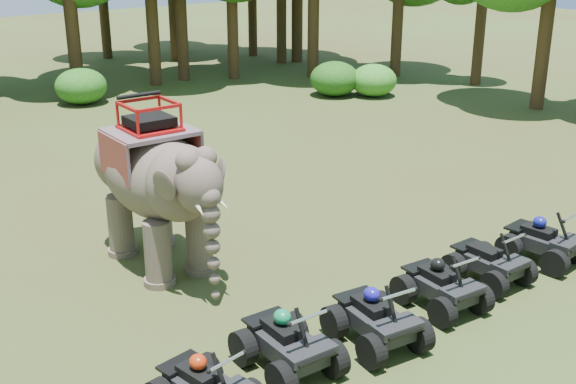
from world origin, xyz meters
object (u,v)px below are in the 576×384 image
elephant (156,184)px  atv_1 (288,335)px  atv_0 (205,380)px  atv_4 (490,255)px  atv_2 (376,312)px  atv_3 (442,279)px  atv_5 (545,235)px

elephant → atv_1: 5.23m
atv_0 → atv_4: 7.09m
elephant → atv_4: 7.29m
atv_1 → atv_2: 1.78m
atv_3 → atv_5: 3.47m
atv_5 → elephant: bearing=137.7°
elephant → atv_2: elephant is taller
atv_0 → atv_2: atv_2 is taller
atv_4 → atv_5: (1.80, -0.11, 0.03)m
atv_2 → elephant: bearing=112.3°
elephant → atv_1: elephant is taller
atv_0 → atv_4: atv_4 is taller
atv_0 → atv_5: atv_5 is taller
atv_0 → atv_3: (5.42, -0.00, 0.02)m
atv_1 → atv_3: 3.70m
atv_2 → atv_4: size_ratio=1.07×
atv_2 → atv_4: bearing=12.1°
atv_3 → atv_2: bearing=-170.5°
atv_0 → atv_4: bearing=-7.6°
elephant → atv_5: size_ratio=2.60×
atv_1 → atv_4: size_ratio=1.09×
atv_3 → atv_4: (1.67, 0.14, -0.02)m
elephant → atv_3: size_ratio=2.65×
atv_0 → atv_5: 8.89m
atv_2 → atv_3: atv_2 is taller
atv_0 → atv_2: (3.47, -0.17, 0.05)m
atv_1 → atv_3: (3.70, -0.16, -0.04)m
atv_2 → atv_3: size_ratio=1.05×
elephant → atv_2: 5.72m
elephant → atv_0: elephant is taller
elephant → atv_4: elephant is taller
atv_2 → atv_4: atv_2 is taller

